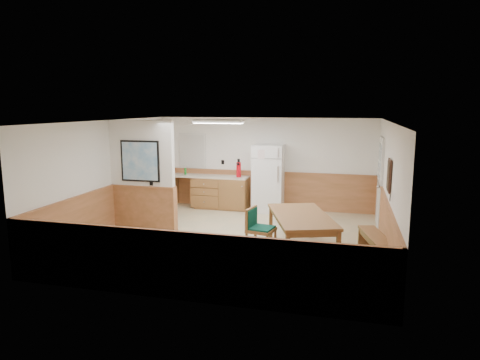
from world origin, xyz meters
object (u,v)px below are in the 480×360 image
(dining_chair, at_px, (257,226))
(fire_extinguisher, at_px, (239,169))
(refrigerator, at_px, (268,178))
(soap_bottle, at_px, (185,171))
(dining_bench, at_px, (377,242))
(dining_table, at_px, (301,219))

(dining_chair, xyz_separation_m, fire_extinguisher, (-1.20, 3.19, 0.63))
(fire_extinguisher, bearing_deg, dining_chair, -71.18)
(refrigerator, relative_size, fire_extinguisher, 3.60)
(fire_extinguisher, height_order, soap_bottle, fire_extinguisher)
(soap_bottle, bearing_deg, dining_chair, -49.58)
(refrigerator, relative_size, dining_bench, 1.18)
(dining_bench, bearing_deg, fire_extinguisher, 123.96)
(soap_bottle, bearing_deg, refrigerator, -1.59)
(dining_table, xyz_separation_m, fire_extinguisher, (-2.05, 3.11, 0.46))
(dining_table, distance_m, soap_bottle, 4.82)
(dining_bench, bearing_deg, dining_table, 163.90)
(dining_table, bearing_deg, dining_chair, 166.13)
(fire_extinguisher, bearing_deg, dining_bench, -44.40)
(dining_chair, bearing_deg, dining_bench, 11.07)
(dining_chair, bearing_deg, soap_bottle, 141.25)
(refrigerator, xyz_separation_m, fire_extinguisher, (-0.82, 0.01, 0.22))
(refrigerator, distance_m, fire_extinguisher, 0.85)
(dining_bench, xyz_separation_m, dining_chair, (-2.25, -0.01, 0.15))
(refrigerator, height_order, soap_bottle, refrigerator)
(dining_table, relative_size, dining_bench, 1.46)
(dining_table, height_order, dining_chair, dining_chair)
(refrigerator, bearing_deg, dining_chair, -84.52)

